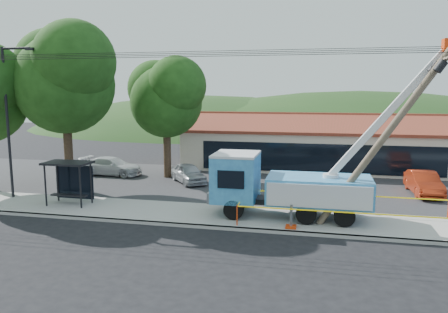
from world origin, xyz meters
The scene contains 17 objects.
ground centered at (0.00, 0.00, 0.00)m, with size 120.00×120.00×0.00m, color black.
curb centered at (0.00, 2.10, 0.07)m, with size 60.00×0.25×0.15m, color #AEADA2.
sidewalk centered at (0.00, 4.00, 0.07)m, with size 60.00×4.00×0.15m, color #AEADA2.
parking_lot centered at (0.00, 12.00, 0.05)m, with size 60.00×12.00×0.10m, color #28282B.
strip_mall centered at (4.00, 19.98, 1.88)m, with size 22.50×8.53×4.67m.
streetlight centered at (-13.78, 5.00, 5.30)m, with size 2.13×0.22×9.00m.
tree_west_near centered at (-12.00, 8.00, 7.52)m, with size 7.56×6.72×10.80m.
tree_lot centered at (-7.00, 13.00, 6.21)m, with size 6.30×5.60×8.94m.
hill_west centered at (-15.00, 55.00, 0.00)m, with size 78.40×56.00×28.00m, color #1C3D16.
hill_center centered at (10.00, 55.00, 0.00)m, with size 89.60×64.00×32.00m, color #1C3D16.
utility_truck centered at (2.41, 4.45, 1.85)m, with size 11.31×4.27×8.64m.
leaning_pole centered at (7.13, 3.55, 4.78)m, with size 5.73×1.83×8.56m.
bus_shelter centered at (-9.67, 4.33, 1.93)m, with size 2.53×1.57×2.44m.
caution_tape centered at (5.37, 4.11, 0.89)m, with size 10.21×3.45×1.00m.
car_silver centered at (-4.89, 11.44, 0.00)m, with size 1.58×3.92×1.33m, color #A9ACB0.
car_red centered at (10.45, 11.31, 0.00)m, with size 1.50×4.31×1.42m, color #A62A10.
car_white centered at (-11.42, 12.80, 0.00)m, with size 1.92×4.71×1.37m, color silver.
Camera 1 is at (4.02, -17.36, 6.57)m, focal length 35.00 mm.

